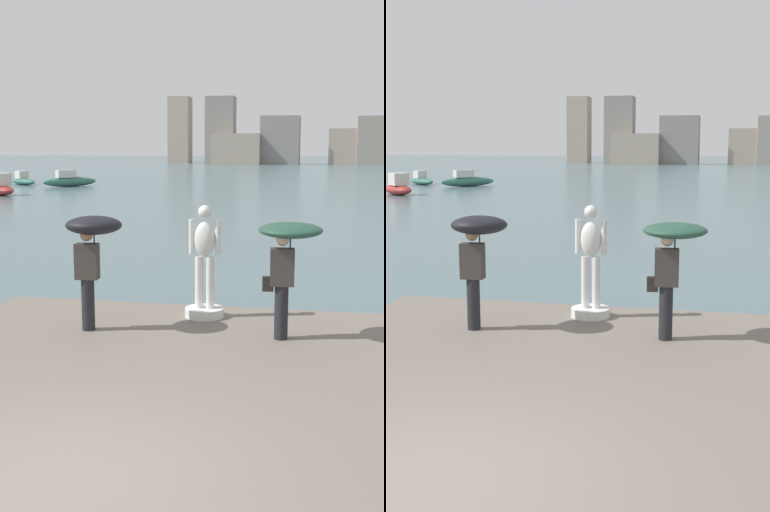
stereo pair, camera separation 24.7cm
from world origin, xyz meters
The scene contains 9 objects.
ground_plane centered at (0.00, 40.00, 0.00)m, with size 400.00×400.00×0.00m, color #4C666B.
pier centered at (0.00, 2.02, 0.20)m, with size 7.84×10.03×0.40m, color #70665B.
statue_white_figure centered at (0.19, 6.19, 1.18)m, with size 0.71×0.71×2.04m.
onlooker_left centered at (-1.49, 4.96, 1.94)m, with size 0.99×1.00×1.95m.
onlooker_right centered at (1.74, 5.07, 1.90)m, with size 1.11×1.11×1.90m.
boat_near centered at (-19.81, 49.34, 0.54)m, with size 4.07×4.38×1.44m.
boat_mid centered at (-25.06, 51.23, 0.41)m, with size 3.93×3.52×1.25m.
boat_far centered at (-20.85, 38.81, 0.56)m, with size 3.90×3.78×1.58m.
distant_skyline centered at (1.79, 128.38, 5.01)m, with size 63.34×13.87×13.64m.
Camera 2 is at (2.59, -5.40, 3.48)m, focal length 46.73 mm.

